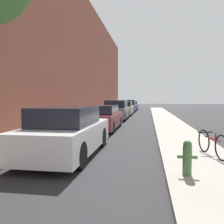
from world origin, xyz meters
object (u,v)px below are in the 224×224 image
(parked_car_grey, at_px, (117,111))
(fire_hydrant, at_px, (187,157))
(parked_car_champagne, at_px, (124,108))
(bicycle, at_px, (212,144))
(parked_car_white, at_px, (68,132))
(parked_car_maroon, at_px, (101,118))
(parked_car_navy, at_px, (128,106))
(parked_car_teal, at_px, (132,106))

(parked_car_grey, relative_size, fire_hydrant, 6.04)
(parked_car_champagne, bearing_deg, bicycle, -75.99)
(parked_car_white, bearing_deg, bicycle, 1.04)
(parked_car_white, height_order, parked_car_grey, parked_car_grey)
(parked_car_champagne, xyz_separation_m, fire_hydrant, (3.33, -18.83, -0.18))
(parked_car_maroon, distance_m, parked_car_champagne, 11.45)
(parked_car_maroon, bearing_deg, parked_car_champagne, 90.01)
(parked_car_white, relative_size, parked_car_champagne, 0.93)
(parked_car_white, height_order, bicycle, parked_car_white)
(parked_car_grey, bearing_deg, fire_hydrant, -76.10)
(fire_hydrant, bearing_deg, parked_car_navy, 97.78)
(parked_car_champagne, bearing_deg, parked_car_maroon, -89.99)
(parked_car_maroon, distance_m, parked_car_navy, 16.85)
(parked_car_champagne, xyz_separation_m, bicycle, (4.26, -17.09, -0.21))
(fire_hydrant, bearing_deg, bicycle, 61.75)
(parked_car_maroon, bearing_deg, parked_car_grey, 90.06)
(parked_car_white, distance_m, parked_car_navy, 22.57)
(parked_car_maroon, xyz_separation_m, parked_car_grey, (-0.01, 6.09, 0.09))
(parked_car_white, relative_size, fire_hydrant, 5.84)
(parked_car_navy, relative_size, bicycle, 2.84)
(parked_car_grey, relative_size, parked_car_navy, 0.96)
(parked_car_navy, height_order, bicycle, parked_car_navy)
(parked_car_champagne, distance_m, parked_car_teal, 10.55)
(parked_car_champagne, bearing_deg, parked_car_grey, -90.04)
(parked_car_white, distance_m, bicycle, 4.11)
(parked_car_white, height_order, parked_car_champagne, parked_car_white)
(parked_car_teal, bearing_deg, parked_car_grey, -90.32)
(parked_car_grey, distance_m, parked_car_teal, 15.91)
(fire_hydrant, bearing_deg, parked_car_champagne, 100.03)
(parked_car_white, relative_size, parked_car_grey, 0.97)
(bicycle, bearing_deg, parked_car_grey, 97.02)
(fire_hydrant, bearing_deg, parked_car_teal, 96.30)
(parked_car_white, xyz_separation_m, parked_car_champagne, (-0.16, 17.17, -0.02))
(parked_car_maroon, xyz_separation_m, bicycle, (4.26, -5.65, -0.18))
(parked_car_maroon, xyz_separation_m, parked_car_champagne, (-0.00, 11.45, 0.03))
(parked_car_maroon, relative_size, parked_car_teal, 1.01)
(parked_car_grey, bearing_deg, parked_car_navy, 89.88)
(parked_car_navy, xyz_separation_m, parked_car_teal, (0.06, 5.15, -0.09))
(parked_car_white, bearing_deg, parked_car_grey, 90.78)
(bicycle, bearing_deg, parked_car_teal, 85.63)
(parked_car_grey, height_order, parked_car_teal, parked_car_grey)
(bicycle, bearing_deg, parked_car_champagne, 91.04)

